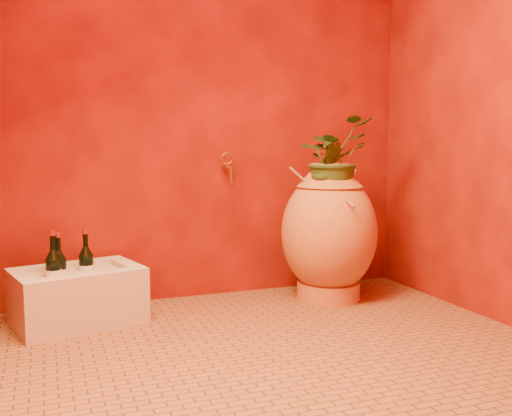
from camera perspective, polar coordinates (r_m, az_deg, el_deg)
name	(u,v)px	position (r m, az deg, el deg)	size (l,w,h in m)	color
floor	(272,348)	(2.66, 1.57, -13.84)	(2.50, 2.50, 0.00)	brown
wall_back	(209,88)	(3.46, -4.73, 11.86)	(2.50, 0.02, 2.50)	#4E0904
wall_right	(502,78)	(3.20, 23.35, 11.81)	(0.02, 2.00, 2.50)	#4E0904
amphora	(329,232)	(3.39, 7.31, -2.42)	(0.73, 0.73, 0.81)	#BC7035
stone_basin	(78,297)	(3.11, -17.39, -8.49)	(0.70, 0.57, 0.29)	beige
wine_bottle_a	(86,268)	(3.15, -16.61, -5.74)	(0.08, 0.08, 0.32)	black
wine_bottle_b	(54,273)	(3.06, -19.55, -6.12)	(0.08, 0.08, 0.33)	black
wine_bottle_c	(59,272)	(3.09, -19.09, -6.08)	(0.08, 0.08, 0.32)	black
wall_tap	(228,166)	(3.38, -2.85, 4.18)	(0.08, 0.16, 0.18)	olive
plant_main	(333,158)	(3.34, 7.75, 5.02)	(0.42, 0.37, 0.47)	#2A4D1B
plant_side	(327,170)	(3.27, 7.09, 3.76)	(0.18, 0.14, 0.32)	#2A4D1B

